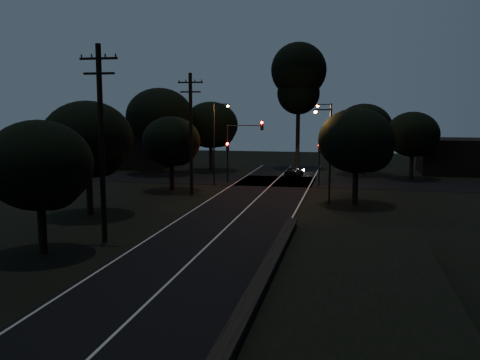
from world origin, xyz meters
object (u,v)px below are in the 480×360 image
at_px(tall_pine, 299,78).
at_px(signal_mast, 244,140).
at_px(streetlight_b, 329,136).
at_px(car, 294,172).
at_px(utility_pole_far, 191,132).
at_px(streetlight_c, 328,149).
at_px(utility_pole_mid, 101,140).
at_px(signal_right, 319,156).
at_px(signal_left, 228,155).
at_px(streetlight_a, 216,138).

height_order(tall_pine, signal_mast, tall_pine).
distance_m(streetlight_b, car, 5.89).
xyz_separation_m(utility_pole_far, streetlight_c, (11.83, -2.00, -1.13)).
relative_size(utility_pole_mid, streetlight_c, 1.47).
xyz_separation_m(signal_right, streetlight_c, (1.23, -9.99, 1.51)).
relative_size(utility_pole_far, signal_right, 2.56).
xyz_separation_m(signal_right, car, (-3.07, 6.01, -2.25)).
distance_m(signal_left, streetlight_c, 14.52).
relative_size(utility_pole_mid, tall_pine, 0.70).
bearing_deg(tall_pine, streetlight_a, -110.36).
bearing_deg(streetlight_b, signal_left, -157.95).
height_order(streetlight_b, car, streetlight_b).
distance_m(streetlight_b, streetlight_c, 14.01).
xyz_separation_m(utility_pole_mid, signal_mast, (3.09, 24.99, -1.40)).
height_order(utility_pole_mid, streetlight_a, utility_pole_mid).
xyz_separation_m(tall_pine, car, (0.53, -9.00, -10.69)).
relative_size(streetlight_a, streetlight_c, 1.07).
distance_m(signal_left, car, 8.87).
bearing_deg(car, utility_pole_mid, 88.60).
relative_size(utility_pole_far, car, 3.07).
xyz_separation_m(signal_left, signal_right, (9.20, 0.00, 0.00)).
relative_size(utility_pole_mid, car, 3.22).
xyz_separation_m(utility_pole_far, signal_mast, (3.09, 7.99, -1.15)).
bearing_deg(signal_right, signal_left, 180.00).
height_order(signal_right, streetlight_c, streetlight_c).
relative_size(streetlight_c, car, 2.19).
xyz_separation_m(utility_pole_mid, signal_right, (10.60, 24.99, -2.90)).
relative_size(signal_mast, streetlight_a, 0.78).
relative_size(signal_right, signal_mast, 0.66).
bearing_deg(signal_left, tall_pine, 69.54).
distance_m(signal_left, streetlight_a, 2.77).
relative_size(utility_pole_far, streetlight_c, 1.40).
relative_size(utility_pole_mid, signal_mast, 1.76).
bearing_deg(tall_pine, signal_left, -110.46).
bearing_deg(streetlight_a, utility_pole_far, -96.59).
bearing_deg(streetlight_a, streetlight_b, 29.48).
bearing_deg(signal_right, streetlight_a, -168.66).
distance_m(streetlight_a, streetlight_b, 12.19).
distance_m(utility_pole_mid, signal_right, 27.30).
bearing_deg(streetlight_a, signal_mast, 39.77).
bearing_deg(signal_mast, signal_right, -0.03).
relative_size(streetlight_a, car, 2.34).
distance_m(streetlight_a, car, 11.28).
height_order(signal_mast, streetlight_c, streetlight_c).
bearing_deg(utility_pole_mid, streetlight_c, 51.74).
distance_m(signal_mast, car, 8.36).
bearing_deg(utility_pole_mid, signal_right, 67.01).
bearing_deg(car, signal_mast, 65.78).
height_order(utility_pole_far, signal_left, utility_pole_far).
height_order(tall_pine, car, tall_pine).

